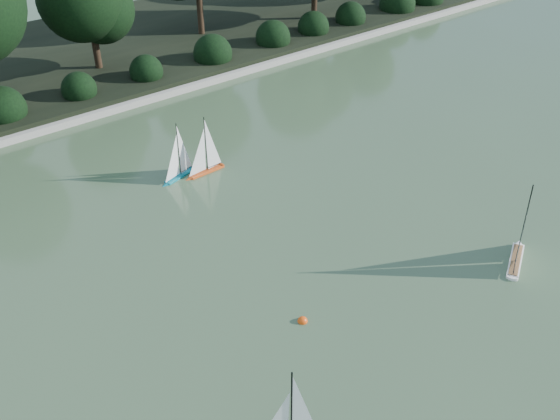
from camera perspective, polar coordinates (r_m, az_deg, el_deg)
name	(u,v)px	position (r m, az deg, el deg)	size (l,w,h in m)	color
ground	(348,293)	(10.59, 6.22, -7.56)	(80.00, 80.00, 0.00)	#395231
pond_coping	(106,110)	(17.00, -15.64, 8.76)	(40.00, 0.35, 0.18)	gray
far_bank	(46,65)	(20.48, -20.64, 12.34)	(40.00, 8.00, 0.30)	black
shrub_hedge	(88,87)	(17.64, -17.11, 10.71)	(29.10, 1.10, 1.10)	black
sailboat_white_b	(519,247)	(11.86, 21.02, -3.17)	(1.20, 0.73, 1.74)	white
sailboat_orange	(203,165)	(13.72, -7.05, 4.14)	(1.02, 0.19, 1.40)	#D84D18
sailboat_teal	(177,170)	(13.63, -9.43, 3.66)	(0.98, 0.39, 1.34)	#0A717F
race_buoy	(303,321)	(10.05, 2.07, -10.13)	(0.16, 0.16, 0.16)	#E9470C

